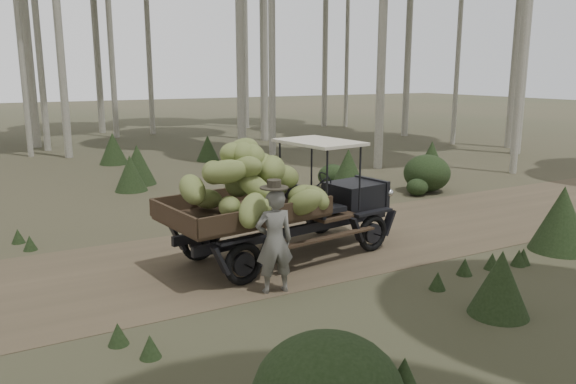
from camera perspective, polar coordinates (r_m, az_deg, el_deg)
ground at (r=10.42m, az=-8.14°, el=-7.13°), size 120.00×120.00×0.00m
dirt_track at (r=10.42m, az=-8.14°, el=-7.11°), size 70.00×4.00×0.01m
banana_truck at (r=9.99m, az=-1.78°, el=0.31°), size 4.83×2.60×2.36m
farmer at (r=8.74m, az=-1.40°, el=-4.90°), size 0.66×0.51×1.81m
undergrowth at (r=12.20m, az=-11.92°, el=-1.72°), size 20.13×22.91×1.35m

